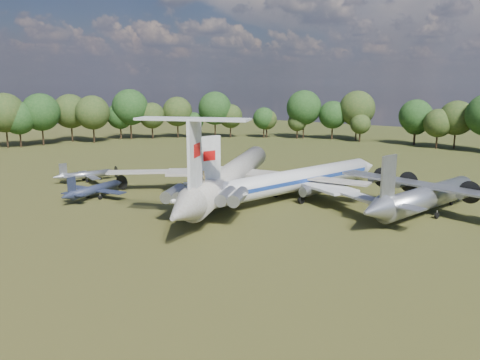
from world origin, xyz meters
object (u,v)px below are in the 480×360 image
Objects in this scene: il62_airliner at (232,180)px; tu104_jet at (293,185)px; an12_transport at (427,200)px; person_on_il62 at (204,177)px; small_prop_northwest at (87,176)px; small_prop_west at (95,192)px.

il62_airliner reaches higher than tu104_jet.
il62_airliner is 1.80× the size of an12_transport.
tu104_jet is 20.87m from an12_transport.
tu104_jet is 19.89m from person_on_il62.
person_on_il62 is at bearing 8.37° from small_prop_northwest.
an12_transport is at bearing -8.74° from il62_airliner.
an12_transport is (20.57, 3.51, -0.35)m from tu104_jet.
tu104_jet is 30.96× the size of person_on_il62.
person_on_il62 is at bearing -85.52° from tu104_jet.
small_prop_west is at bearing 1.10° from person_on_il62.
tu104_jet is 33.46m from small_prop_west.
tu104_jet reaches higher than small_prop_northwest.
person_on_il62 reaches higher than il62_airliner.
il62_airliner is at bearing -152.46° from an12_transport.
il62_airliner is 16.76m from person_on_il62.
il62_airliner is 31.13m from an12_transport.
small_prop_northwest is at bearing -153.22° from an12_transport.
small_prop_west reaches higher than small_prop_northwest.
small_prop_west is (-27.58, -18.90, -1.39)m from tu104_jet.
an12_transport is at bearing -134.51° from person_on_il62.
an12_transport is at bearing 23.64° from tu104_jet.
person_on_il62 is at bearing -90.00° from il62_airliner.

